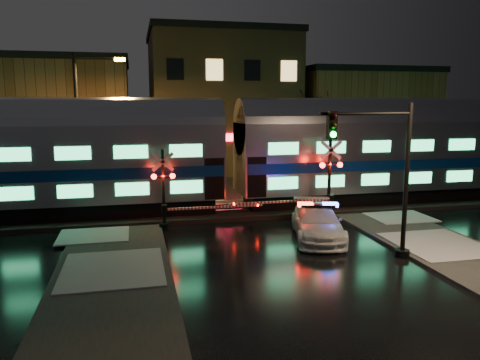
% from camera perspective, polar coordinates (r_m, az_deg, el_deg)
% --- Properties ---
extents(ground, '(120.00, 120.00, 0.00)m').
position_cam_1_polar(ground, '(20.96, 3.32, -6.97)').
color(ground, black).
rests_on(ground, ground).
extents(ballast, '(90.00, 4.20, 0.24)m').
position_cam_1_polar(ballast, '(25.61, 0.22, -3.65)').
color(ballast, black).
rests_on(ballast, ground).
extents(sidewalk_left, '(4.00, 20.00, 0.12)m').
position_cam_1_polar(sidewalk_left, '(14.56, -15.68, -14.62)').
color(sidewalk_left, '#2D2D2D').
rests_on(sidewalk_left, ground).
extents(building_left, '(14.00, 10.00, 9.00)m').
position_cam_1_polar(building_left, '(41.99, -23.06, 6.75)').
color(building_left, brown).
rests_on(building_left, ground).
extents(building_mid, '(12.00, 11.00, 11.50)m').
position_cam_1_polar(building_mid, '(42.50, -2.48, 9.19)').
color(building_mid, brown).
rests_on(building_mid, ground).
extents(building_right, '(12.00, 10.00, 8.50)m').
position_cam_1_polar(building_right, '(46.20, 13.85, 7.09)').
color(building_right, brown).
rests_on(building_right, ground).
extents(train, '(51.00, 3.12, 5.92)m').
position_cam_1_polar(train, '(24.93, -1.25, 3.60)').
color(train, black).
rests_on(train, ballast).
extents(police_car, '(3.20, 5.31, 1.60)m').
position_cam_1_polar(police_car, '(20.84, 9.41, -5.11)').
color(police_car, silver).
rests_on(police_car, ground).
extents(crossing_signal_right, '(5.94, 0.66, 4.20)m').
position_cam_1_polar(crossing_signal_right, '(23.86, 10.12, -0.79)').
color(crossing_signal_right, black).
rests_on(crossing_signal_right, ground).
extents(crossing_signal_left, '(5.34, 0.64, 3.78)m').
position_cam_1_polar(crossing_signal_left, '(22.10, -8.34, -2.04)').
color(crossing_signal_left, black).
rests_on(crossing_signal_left, ground).
extents(traffic_light, '(3.82, 0.69, 5.91)m').
position_cam_1_polar(traffic_light, '(18.15, 17.24, 0.23)').
color(traffic_light, black).
rests_on(traffic_light, ground).
extents(streetlight, '(2.90, 0.30, 8.67)m').
position_cam_1_polar(streetlight, '(28.47, -18.62, 7.10)').
color(streetlight, black).
rests_on(streetlight, ground).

